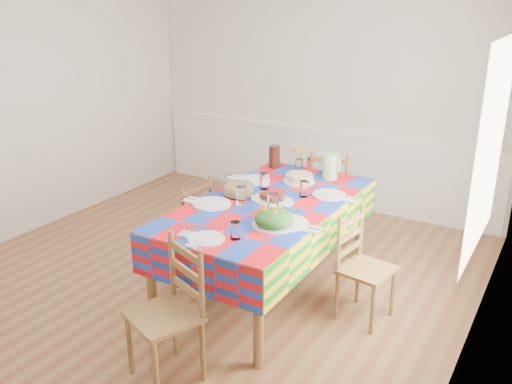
# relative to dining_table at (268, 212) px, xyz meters

# --- Properties ---
(room) EXTENTS (4.58, 5.08, 2.78)m
(room) POSITION_rel_dining_table_xyz_m (-0.60, -0.27, 0.63)
(room) COLOR brown
(room) RESTS_ON ground
(wainscot) EXTENTS (4.41, 0.06, 0.92)m
(wainscot) POSITION_rel_dining_table_xyz_m (-0.60, 2.22, -0.24)
(wainscot) COLOR white
(wainscot) RESTS_ON room
(window_right) EXTENTS (0.00, 1.40, 1.40)m
(window_right) POSITION_rel_dining_table_xyz_m (1.63, 0.03, 0.78)
(window_right) COLOR white
(window_right) RESTS_ON room
(dining_table) EXTENTS (1.13, 2.09, 0.81)m
(dining_table) POSITION_rel_dining_table_xyz_m (0.00, 0.00, 0.00)
(dining_table) COLOR brown
(dining_table) RESTS_ON room
(setting_near_head) EXTENTS (0.43, 0.29, 0.13)m
(setting_near_head) POSITION_rel_dining_table_xyz_m (0.04, -0.82, 0.12)
(setting_near_head) COLOR white
(setting_near_head) RESTS_ON dining_table
(setting_left_near) EXTENTS (0.58, 0.34, 0.15)m
(setting_left_near) POSITION_rel_dining_table_xyz_m (-0.30, -0.24, 0.13)
(setting_left_near) COLOR white
(setting_left_near) RESTS_ON dining_table
(setting_left_far) EXTENTS (0.56, 0.33, 0.15)m
(setting_left_far) POSITION_rel_dining_table_xyz_m (-0.32, 0.35, 0.12)
(setting_left_far) COLOR white
(setting_left_far) RESTS_ON dining_table
(setting_right_near) EXTENTS (0.60, 0.35, 0.15)m
(setting_right_near) POSITION_rel_dining_table_xyz_m (0.28, -0.27, 0.13)
(setting_right_near) COLOR white
(setting_right_near) RESTS_ON dining_table
(setting_right_far) EXTENTS (0.54, 0.31, 0.14)m
(setting_right_far) POSITION_rel_dining_table_xyz_m (0.31, 0.36, 0.12)
(setting_right_far) COLOR white
(setting_right_far) RESTS_ON dining_table
(meat_platter) EXTENTS (0.37, 0.27, 0.07)m
(meat_platter) POSITION_rel_dining_table_xyz_m (0.02, 0.03, 0.12)
(meat_platter) COLOR white
(meat_platter) RESTS_ON dining_table
(salad_platter) EXTENTS (0.33, 0.33, 0.14)m
(salad_platter) POSITION_rel_dining_table_xyz_m (0.28, -0.41, 0.14)
(salad_platter) COLOR white
(salad_platter) RESTS_ON dining_table
(pasta_bowl) EXTENTS (0.26, 0.26, 0.09)m
(pasta_bowl) POSITION_rel_dining_table_xyz_m (-0.31, 0.02, 0.14)
(pasta_bowl) COLOR white
(pasta_bowl) RESTS_ON dining_table
(cake) EXTENTS (0.29, 0.29, 0.08)m
(cake) POSITION_rel_dining_table_xyz_m (-0.01, 0.59, 0.13)
(cake) COLOR white
(cake) RESTS_ON dining_table
(serving_utensils) EXTENTS (0.17, 0.38, 0.01)m
(serving_utensils) POSITION_rel_dining_table_xyz_m (0.16, -0.14, 0.10)
(serving_utensils) COLOR black
(serving_utensils) RESTS_ON dining_table
(flower_vase) EXTENTS (0.15, 0.13, 0.25)m
(flower_vase) POSITION_rel_dining_table_xyz_m (-0.16, 0.86, 0.19)
(flower_vase) COLOR white
(flower_vase) RESTS_ON dining_table
(hot_sauce) EXTENTS (0.04, 0.04, 0.16)m
(hot_sauce) POSITION_rel_dining_table_xyz_m (-0.06, 0.89, 0.17)
(hot_sauce) COLOR red
(hot_sauce) RESTS_ON dining_table
(green_pitcher) EXTENTS (0.14, 0.14, 0.25)m
(green_pitcher) POSITION_rel_dining_table_xyz_m (0.18, 0.83, 0.21)
(green_pitcher) COLOR #A6CD91
(green_pitcher) RESTS_ON dining_table
(tea_pitcher) EXTENTS (0.11, 0.11, 0.22)m
(tea_pitcher) POSITION_rel_dining_table_xyz_m (-0.43, 0.87, 0.20)
(tea_pitcher) COLOR black
(tea_pitcher) RESTS_ON dining_table
(name_card) EXTENTS (0.08, 0.03, 0.02)m
(name_card) POSITION_rel_dining_table_xyz_m (-0.03, -1.02, 0.10)
(name_card) COLOR white
(name_card) RESTS_ON dining_table
(chair_near) EXTENTS (0.54, 0.53, 0.96)m
(chair_near) POSITION_rel_dining_table_xyz_m (0.02, -1.32, -0.25)
(chair_near) COLOR brown
(chair_near) RESTS_ON room
(chair_far) EXTENTS (0.48, 0.46, 0.96)m
(chair_far) POSITION_rel_dining_table_xyz_m (0.01, 1.32, -0.25)
(chair_far) COLOR brown
(chair_far) RESTS_ON room
(chair_left) EXTENTS (0.44, 0.45, 0.88)m
(chair_left) POSITION_rel_dining_table_xyz_m (-0.84, -0.01, -0.29)
(chair_left) COLOR brown
(chair_left) RESTS_ON room
(chair_right) EXTENTS (0.42, 0.44, 0.87)m
(chair_right) POSITION_rel_dining_table_xyz_m (0.84, 0.01, -0.29)
(chair_right) COLOR brown
(chair_right) RESTS_ON room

